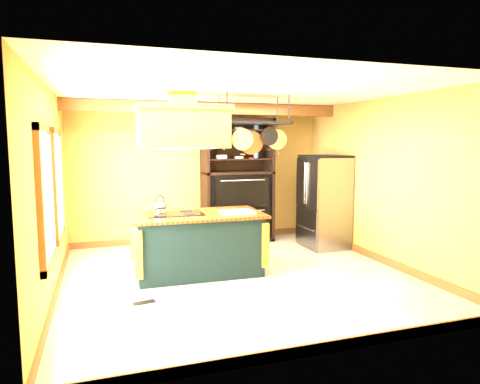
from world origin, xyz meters
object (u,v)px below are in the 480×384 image
pot_rack (254,130)px  refrigerator (324,204)px  hutch (237,195)px  kitchen_island (197,243)px  range_hood (182,125)px

pot_rack → refrigerator: (1.74, 0.88, -1.34)m
refrigerator → hutch: bearing=144.7°
pot_rack → kitchen_island: bearing=-179.3°
pot_rack → hutch: pot_rack is taller
pot_rack → refrigerator: bearing=26.9°
refrigerator → hutch: size_ratio=0.69×
refrigerator → hutch: hutch is taller
range_hood → pot_rack: same height
hutch → range_hood: bearing=-127.1°
pot_rack → refrigerator: pot_rack is taller
refrigerator → hutch: (-1.41, 1.00, 0.11)m
range_hood → refrigerator: (2.84, 0.89, -1.41)m
range_hood → hutch: (1.43, 1.89, -1.30)m
hutch → kitchen_island: bearing=-123.1°
range_hood → pot_rack: size_ratio=1.16×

